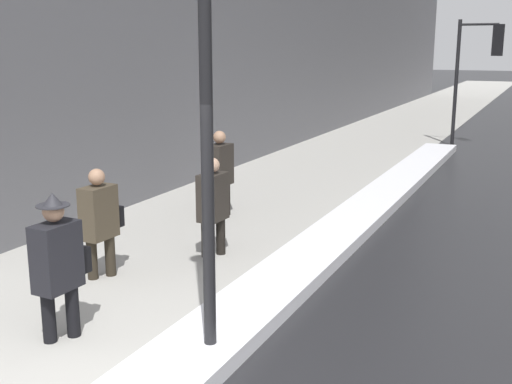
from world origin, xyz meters
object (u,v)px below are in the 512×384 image
at_px(traffic_light_near, 482,56).
at_px(pedestrian_in_fedora, 58,261).
at_px(pedestrian_trailing, 213,202).
at_px(lamp_post, 205,24).
at_px(pedestrian_nearside, 220,169).
at_px(pedestrian_in_glasses, 100,218).

distance_m(traffic_light_near, pedestrian_in_fedora, 15.82).
bearing_deg(pedestrian_trailing, traffic_light_near, 172.72).
height_order(lamp_post, pedestrian_nearside, lamp_post).
relative_size(pedestrian_in_fedora, pedestrian_nearside, 1.02).
bearing_deg(pedestrian_trailing, pedestrian_in_glasses, -30.25).
height_order(pedestrian_in_fedora, pedestrian_in_glasses, pedestrian_in_fedora).
relative_size(lamp_post, pedestrian_trailing, 3.69).
distance_m(traffic_light_near, pedestrian_trailing, 12.81).
distance_m(lamp_post, pedestrian_trailing, 3.97).
bearing_deg(pedestrian_nearside, pedestrian_trailing, 28.38).
distance_m(pedestrian_in_glasses, pedestrian_nearside, 3.41).
bearing_deg(lamp_post, pedestrian_trailing, 118.17).
xyz_separation_m(lamp_post, traffic_light_near, (0.72, 15.27, -0.48)).
distance_m(lamp_post, pedestrian_in_fedora, 2.85).
bearing_deg(traffic_light_near, pedestrian_in_fedora, -95.90).
relative_size(pedestrian_in_fedora, pedestrian_trailing, 1.08).
distance_m(lamp_post, pedestrian_nearside, 5.89).
bearing_deg(lamp_post, pedestrian_in_fedora, -170.81).
relative_size(traffic_light_near, pedestrian_in_fedora, 2.37).
bearing_deg(pedestrian_in_glasses, pedestrian_in_fedora, 28.20).
xyz_separation_m(traffic_light_near, pedestrian_trailing, (-2.22, -12.47, -1.91)).
height_order(traffic_light_near, pedestrian_in_glasses, traffic_light_near).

